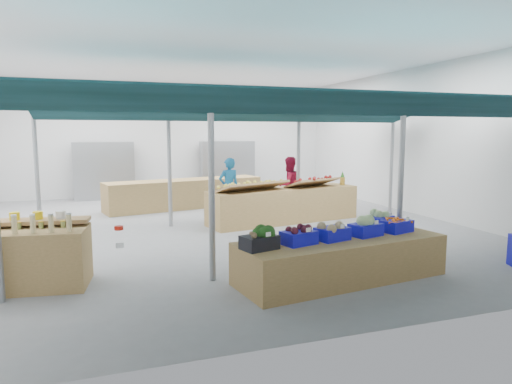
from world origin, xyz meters
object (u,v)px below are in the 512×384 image
at_px(veg_counter, 341,259).
at_px(vendor_left, 229,188).
at_px(vendor_right, 289,185).
at_px(bottle_shelf, 18,256).
at_px(fruit_counter, 284,205).

bearing_deg(veg_counter, vendor_left, 84.47).
height_order(vendor_left, vendor_right, same).
relative_size(bottle_shelf, vendor_right, 1.28).
distance_m(veg_counter, vendor_left, 5.87).
relative_size(bottle_shelf, veg_counter, 0.62).
height_order(fruit_counter, vendor_left, vendor_left).
height_order(bottle_shelf, vendor_left, vendor_left).
distance_m(bottle_shelf, veg_counter, 4.98).
bearing_deg(vendor_right, fruit_counter, 51.18).
relative_size(bottle_shelf, vendor_left, 1.28).
bearing_deg(fruit_counter, vendor_right, 51.18).
bearing_deg(vendor_left, fruit_counter, 127.28).
bearing_deg(vendor_right, veg_counter, 64.78).
distance_m(vendor_left, vendor_right, 1.80).
xyz_separation_m(bottle_shelf, fruit_counter, (5.79, 3.51, -0.04)).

